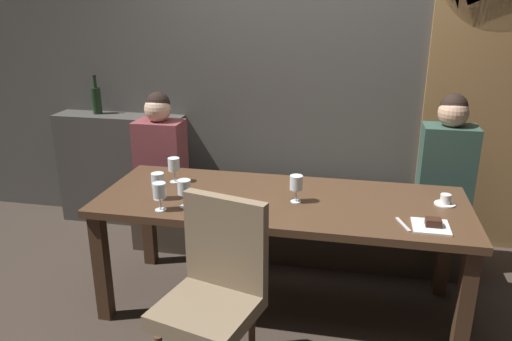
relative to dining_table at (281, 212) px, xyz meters
name	(u,v)px	position (x,y,z in m)	size (l,w,h in m)	color
ground	(279,304)	(0.00, 0.00, -0.65)	(9.00, 9.00, 0.00)	#382D26
back_wall_tiled	(307,50)	(0.00, 1.22, 0.85)	(6.00, 0.12, 3.00)	#4C4944
arched_door	(492,73)	(1.35, 1.15, 0.71)	(0.90, 0.05, 2.55)	olive
back_counter	(123,169)	(-1.55, 1.04, -0.18)	(1.10, 0.28, 0.95)	#413E3A
dining_table	(281,212)	(0.00, 0.00, 0.00)	(2.20, 0.84, 0.74)	#412B1C
banquette_bench	(294,226)	(0.00, 0.70, -0.42)	(2.50, 0.44, 0.45)	#40352A
chair_near_side	(215,285)	(-0.21, -0.72, -0.09)	(0.54, 0.54, 0.98)	#4C3321
diner_redhead	(160,146)	(-1.04, 0.67, 0.17)	(0.36, 0.24, 0.78)	brown
diner_bearded	(448,157)	(1.04, 0.72, 0.19)	(0.36, 0.24, 0.83)	#2D473D
wine_bottle_dark_red	(97,100)	(-1.75, 1.06, 0.42)	(0.08, 0.08, 0.33)	black
wine_glass_far_left	(159,192)	(-0.64, -0.31, 0.20)	(0.08, 0.08, 0.16)	silver
wine_glass_end_right	(296,183)	(0.09, -0.03, 0.20)	(0.08, 0.08, 0.16)	silver
wine_glass_near_left	(184,188)	(-0.52, -0.24, 0.20)	(0.08, 0.08, 0.16)	silver
wine_glass_end_left	(174,166)	(-0.73, 0.14, 0.20)	(0.08, 0.08, 0.16)	silver
wine_glass_far_right	(158,181)	(-0.72, -0.16, 0.20)	(0.08, 0.08, 0.16)	silver
espresso_cup	(445,200)	(0.95, 0.10, 0.11)	(0.12, 0.12, 0.06)	white
dessert_plate	(432,225)	(0.84, -0.24, 0.10)	(0.19, 0.19, 0.05)	white
fork_on_table	(403,224)	(0.69, -0.24, 0.09)	(0.02, 0.17, 0.01)	silver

